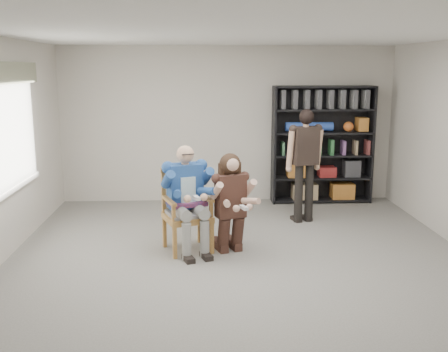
{
  "coord_description": "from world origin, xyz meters",
  "views": [
    {
      "loc": [
        -0.51,
        -5.96,
        2.41
      ],
      "look_at": [
        -0.2,
        0.6,
        1.05
      ],
      "focal_mm": 42.0,
      "sensor_mm": 36.0,
      "label": 1
    }
  ],
  "objects_px": {
    "seated_man": "(187,199)",
    "standing_man": "(305,167)",
    "bookshelf": "(322,145)",
    "kneeling_woman": "(232,205)",
    "armchair": "(187,211)"
  },
  "relations": [
    {
      "from": "armchair",
      "to": "bookshelf",
      "type": "height_order",
      "value": "bookshelf"
    },
    {
      "from": "kneeling_woman",
      "to": "bookshelf",
      "type": "bearing_deg",
      "value": 36.55
    },
    {
      "from": "armchair",
      "to": "standing_man",
      "type": "xyz_separation_m",
      "value": [
        1.81,
        1.26,
        0.34
      ]
    },
    {
      "from": "seated_man",
      "to": "standing_man",
      "type": "bearing_deg",
      "value": 15.68
    },
    {
      "from": "seated_man",
      "to": "bookshelf",
      "type": "distance_m",
      "value": 3.48
    },
    {
      "from": "bookshelf",
      "to": "standing_man",
      "type": "distance_m",
      "value": 1.39
    },
    {
      "from": "kneeling_woman",
      "to": "standing_man",
      "type": "height_order",
      "value": "standing_man"
    },
    {
      "from": "seated_man",
      "to": "standing_man",
      "type": "relative_size",
      "value": 0.8
    },
    {
      "from": "armchair",
      "to": "kneeling_woman",
      "type": "bearing_deg",
      "value": -30.83
    },
    {
      "from": "seated_man",
      "to": "bookshelf",
      "type": "bearing_deg",
      "value": 27.47
    },
    {
      "from": "seated_man",
      "to": "kneeling_woman",
      "type": "relative_size",
      "value": 1.09
    },
    {
      "from": "standing_man",
      "to": "seated_man",
      "type": "bearing_deg",
      "value": -161.06
    },
    {
      "from": "seated_man",
      "to": "kneeling_woman",
      "type": "xyz_separation_m",
      "value": [
        0.58,
        -0.12,
        -0.06
      ]
    },
    {
      "from": "kneeling_woman",
      "to": "standing_man",
      "type": "distance_m",
      "value": 1.87
    },
    {
      "from": "armchair",
      "to": "kneeling_woman",
      "type": "relative_size",
      "value": 0.84
    }
  ]
}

